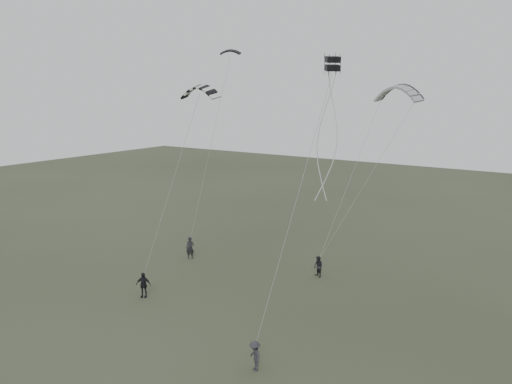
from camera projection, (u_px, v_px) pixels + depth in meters
The scene contains 9 objects.
ground at pixel (197, 308), 31.66m from camera, with size 140.00×140.00×0.00m, color #303A26.
flyer_left at pixel (190, 248), 40.80m from camera, with size 0.66×0.43×1.81m, color black.
flyer_right at pixel (318, 267), 36.75m from camera, with size 0.77×0.60×1.58m, color black.
flyer_center at pixel (143, 285), 33.12m from camera, with size 1.00×0.42×1.71m, color black.
flyer_far at pixel (255, 356), 24.40m from camera, with size 0.99×0.57×1.53m, color #2C2D32.
kite_dark_small at pixel (230, 51), 40.61m from camera, with size 1.69×0.51×0.54m, color black, non-canonical shape.
kite_pale_large at pixel (398, 87), 35.95m from camera, with size 3.93×0.88×1.62m, color #9FA1A4, non-canonical shape.
kite_striped at pixel (200, 87), 34.59m from camera, with size 3.21×0.80×1.24m, color black, non-canonical shape.
kite_box at pixel (333, 64), 26.76m from camera, with size 0.73×0.73×0.76m, color black, non-canonical shape.
Camera 1 is at (19.44, -22.61, 13.45)m, focal length 35.00 mm.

